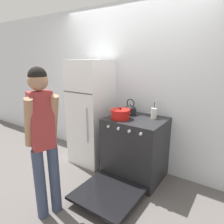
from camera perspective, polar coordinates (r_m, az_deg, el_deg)
The scene contains 8 objects.
ground_plane at distance 3.60m, azimuth 4.62°, elevation -13.75°, with size 14.00×14.00×0.00m, color #5B5654.
wall_back at distance 3.21m, azimuth 5.36°, elevation 6.84°, with size 10.00×0.06×2.55m.
refrigerator at distance 3.34m, azimuth -5.98°, elevation -0.18°, with size 0.60×0.63×1.71m.
stove_range at distance 2.98m, azimuth 6.29°, elevation -10.49°, with size 0.81×1.39×0.91m.
dutch_oven_pot at distance 2.80m, azimuth 2.40°, elevation -0.55°, with size 0.31×0.27×0.16m.
tea_kettle at distance 3.01m, azimuth 5.29°, elevation 0.67°, with size 0.21×0.17×0.24m.
utensil_jar at distance 2.86m, azimuth 11.88°, elevation -0.30°, with size 0.08×0.08×0.25m.
person at distance 2.21m, azimuth -19.06°, elevation -6.64°, with size 0.34×0.40×1.66m.
Camera 1 is at (1.54, -2.75, 1.73)m, focal length 32.00 mm.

